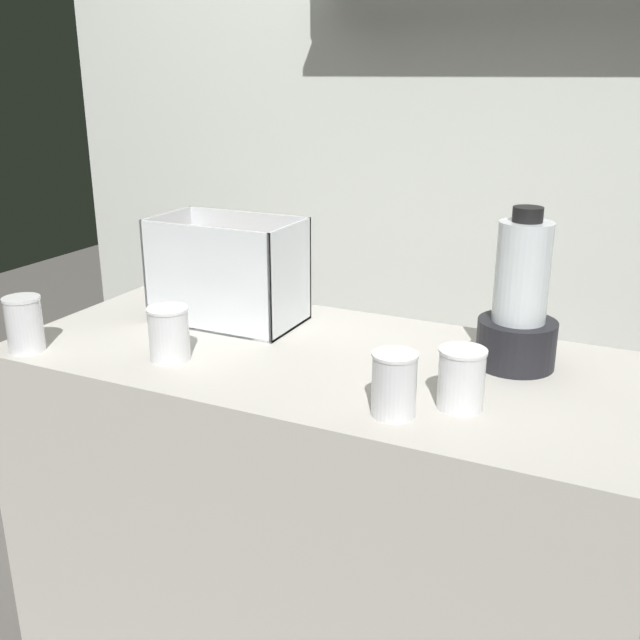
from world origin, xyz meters
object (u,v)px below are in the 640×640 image
at_px(blender_pitcher, 519,308).
at_px(carrot_display_bin, 230,289).
at_px(juice_cup_pomegranate_middle, 394,387).
at_px(juice_cup_pomegranate_right, 461,382).
at_px(juice_cup_carrot_left, 169,336).
at_px(juice_cup_carrot_far_left, 25,326).

bearing_deg(blender_pitcher, carrot_display_bin, -179.36).
distance_m(carrot_display_bin, blender_pitcher, 0.70).
height_order(blender_pitcher, juice_cup_pomegranate_middle, blender_pitcher).
bearing_deg(juice_cup_pomegranate_right, blender_pitcher, 78.82).
relative_size(carrot_display_bin, juice_cup_pomegranate_right, 3.07).
height_order(juice_cup_carrot_left, juice_cup_pomegranate_right, juice_cup_carrot_left).
height_order(juice_cup_carrot_far_left, juice_cup_carrot_left, juice_cup_carrot_far_left).
bearing_deg(juice_cup_pomegranate_right, juice_cup_carrot_left, -176.96).
xyz_separation_m(blender_pitcher, juice_cup_carrot_far_left, (-1.00, -0.38, -0.07)).
distance_m(juice_cup_pomegranate_middle, juice_cup_pomegranate_right, 0.13).
bearing_deg(blender_pitcher, juice_cup_pomegranate_right, -101.18).
distance_m(juice_cup_carrot_far_left, juice_cup_pomegranate_right, 0.96).
relative_size(juice_cup_carrot_left, juice_cup_pomegranate_right, 1.01).
bearing_deg(carrot_display_bin, blender_pitcher, 0.64).
xyz_separation_m(juice_cup_carrot_left, juice_cup_pomegranate_middle, (0.53, -0.05, 0.00)).
height_order(blender_pitcher, juice_cup_carrot_left, blender_pitcher).
xyz_separation_m(carrot_display_bin, juice_cup_pomegranate_middle, (0.55, -0.33, -0.03)).
xyz_separation_m(blender_pitcher, juice_cup_pomegranate_right, (-0.05, -0.25, -0.08)).
xyz_separation_m(juice_cup_pomegranate_middle, juice_cup_pomegranate_right, (0.10, 0.08, -0.00)).
distance_m(blender_pitcher, juice_cup_carrot_left, 0.74).
xyz_separation_m(blender_pitcher, juice_cup_pomegranate_middle, (-0.15, -0.33, -0.07)).
bearing_deg(juice_cup_pomegranate_right, juice_cup_carrot_far_left, -172.39).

